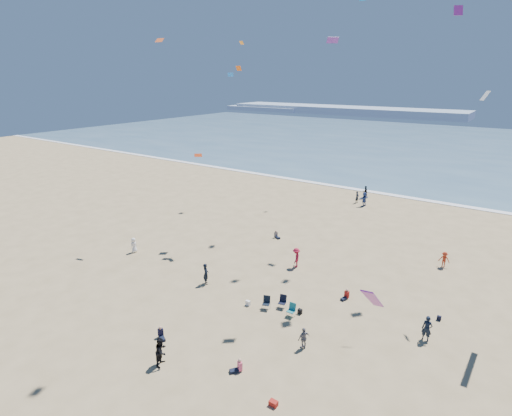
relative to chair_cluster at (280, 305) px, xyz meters
The scene contains 13 objects.
ground 10.13m from the chair_cluster, 106.95° to the right, with size 220.00×220.00×0.00m, color tan.
ocean 85.37m from the chair_cluster, 91.98° to the left, with size 220.00×100.00×0.06m, color #476B84.
surf_line 35.44m from the chair_cluster, 94.78° to the left, with size 220.00×1.20×0.08m, color white.
headland_far 172.24m from the chair_cluster, 111.44° to the left, with size 110.00×20.00×3.20m, color #7A8EA8.
headland_near 186.34m from the chair_cluster, 123.54° to the left, with size 40.00×14.00×2.00m, color #7A8EA8.
standing_flyers 6.54m from the chair_cluster, 91.79° to the left, with size 27.52×46.74×1.93m.
seated_group 3.28m from the chair_cluster, 121.74° to the right, with size 11.98×29.43×0.84m.
chair_cluster is the anchor object (origin of this frame).
white_tote 2.49m from the chair_cluster, 163.92° to the right, with size 0.35×0.20×0.40m, color white.
black_backpack 1.54m from the chair_cluster, 21.67° to the left, with size 0.30×0.22×0.38m, color black.
cooler 8.96m from the chair_cluster, 60.73° to the right, with size 0.45×0.30×0.30m, color #A81F18.
navy_bag 11.34m from the chair_cluster, 28.73° to the left, with size 0.28×0.18×0.34m, color black.
kites_aloft 16.38m from the chair_cluster, 31.09° to the left, with size 44.79×45.11×28.38m.
Camera 1 is at (16.04, -12.39, 16.45)m, focal length 28.00 mm.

